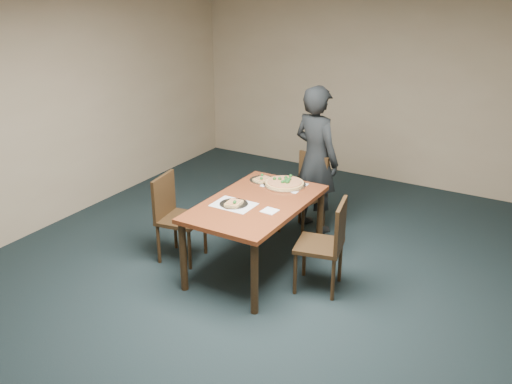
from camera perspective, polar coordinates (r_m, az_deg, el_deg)
The scene contains 13 objects.
ground at distance 5.18m, azimuth -1.40°, elevation -12.46°, with size 8.00×8.00×0.00m, color black.
room_shell at distance 4.43m, azimuth -1.61°, elevation 6.41°, with size 8.00×8.00×8.00m.
dining_table at distance 5.62m, azimuth 0.00°, elevation -1.81°, with size 0.90×1.50×0.75m.
chair_far at distance 6.54m, azimuth 5.08°, elevation 0.29°, with size 0.52×0.52×0.91m.
chair_left at distance 5.97m, azimuth -8.19°, elevation -2.05°, with size 0.48×0.48×0.91m.
chair_right at distance 5.38m, azimuth 7.17°, elevation -4.85°, with size 0.50×0.50×0.91m.
diner at distance 6.50m, azimuth 6.02°, elevation 3.26°, with size 0.62×0.41×1.70m, color black.
placemat_main at distance 6.00m, azimuth 2.87°, elevation 0.70°, with size 0.42×0.32×0.00m, color white.
placemat_near at distance 5.51m, azimuth -2.23°, elevation -1.27°, with size 0.40×0.30×0.00m, color white.
pizza_pan at distance 5.99m, azimuth 2.88°, elevation 0.90°, with size 0.45×0.45×0.07m.
slice_plate_near at distance 5.51m, azimuth -2.23°, elevation -1.16°, with size 0.28×0.28×0.06m.
slice_plate_far at distance 6.11m, azimuth 0.65°, elevation 1.26°, with size 0.28×0.28×0.06m.
napkin at distance 5.37m, azimuth 1.38°, elevation -1.90°, with size 0.14×0.14×0.01m, color white.
Camera 1 is at (2.27, -3.61, 2.94)m, focal length 40.00 mm.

